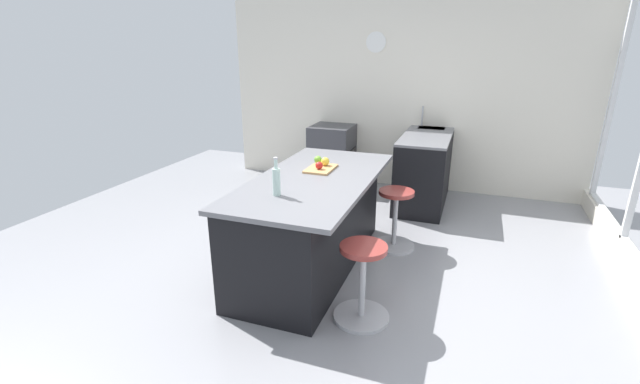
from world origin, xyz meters
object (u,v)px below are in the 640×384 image
(apple_red, at_px, (319,165))
(stool_middle, at_px, (362,285))
(cutting_board, at_px, (321,169))
(apple_green, at_px, (318,160))
(oven_range, at_px, (332,155))
(stool_by_window, at_px, (395,221))
(kitchen_island, at_px, (310,222))
(water_bottle, at_px, (276,181))
(apple_yellow, at_px, (325,161))

(apple_red, bearing_deg, stool_middle, 37.64)
(cutting_board, bearing_deg, apple_green, -149.64)
(oven_range, distance_m, apple_green, 2.23)
(stool_by_window, bearing_deg, cutting_board, -58.42)
(cutting_board, bearing_deg, kitchen_island, -2.99)
(kitchen_island, bearing_deg, water_bottle, -6.94)
(oven_range, xyz_separation_m, apple_yellow, (2.14, 0.64, 0.51))
(apple_green, bearing_deg, cutting_board, 30.36)
(stool_by_window, relative_size, cutting_board, 1.75)
(apple_green, xyz_separation_m, apple_yellow, (0.05, 0.09, 0.00))
(apple_red, xyz_separation_m, water_bottle, (0.76, -0.08, 0.07))
(stool_middle, xyz_separation_m, water_bottle, (-0.11, -0.75, 0.72))
(water_bottle, bearing_deg, cutting_board, 174.29)
(stool_by_window, height_order, apple_yellow, apple_yellow)
(cutting_board, height_order, apple_yellow, apple_yellow)
(stool_middle, bearing_deg, kitchen_island, -134.23)
(stool_middle, height_order, apple_green, apple_green)
(apple_green, relative_size, water_bottle, 0.24)
(kitchen_island, bearing_deg, cutting_board, 177.01)
(stool_middle, distance_m, cutting_board, 1.29)
(stool_middle, bearing_deg, stool_by_window, 180.00)
(apple_red, bearing_deg, cutting_board, -177.37)
(cutting_board, distance_m, apple_green, 0.16)
(water_bottle, bearing_deg, apple_yellow, 173.92)
(kitchen_island, relative_size, stool_by_window, 3.35)
(apple_yellow, height_order, water_bottle, water_bottle)
(oven_range, bearing_deg, apple_red, 15.35)
(kitchen_island, distance_m, water_bottle, 0.80)
(water_bottle, bearing_deg, apple_red, 173.71)
(oven_range, bearing_deg, cutting_board, 15.64)
(apple_yellow, bearing_deg, apple_green, -117.14)
(apple_green, distance_m, apple_yellow, 0.10)
(apple_yellow, bearing_deg, apple_red, -4.97)
(stool_by_window, xyz_separation_m, apple_green, (0.28, -0.75, 0.66))
(stool_middle, height_order, apple_yellow, apple_yellow)
(stool_by_window, height_order, cutting_board, cutting_board)
(apple_yellow, bearing_deg, kitchen_island, -4.67)
(oven_range, distance_m, apple_red, 2.42)
(kitchen_island, bearing_deg, apple_red, 175.54)
(oven_range, distance_m, stool_middle, 3.41)
(oven_range, height_order, cutting_board, cutting_board)
(oven_range, xyz_separation_m, water_bottle, (3.04, 0.54, 0.57))
(stool_by_window, distance_m, apple_green, 1.04)
(stool_by_window, xyz_separation_m, apple_red, (0.47, -0.67, 0.66))
(cutting_board, bearing_deg, stool_middle, 36.11)
(oven_range, distance_m, kitchen_island, 2.56)
(cutting_board, bearing_deg, oven_range, -164.36)
(stool_middle, xyz_separation_m, cutting_board, (-0.92, -0.67, 0.61))
(oven_range, xyz_separation_m, stool_middle, (3.15, 1.30, -0.15))
(stool_middle, bearing_deg, apple_green, -144.58)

